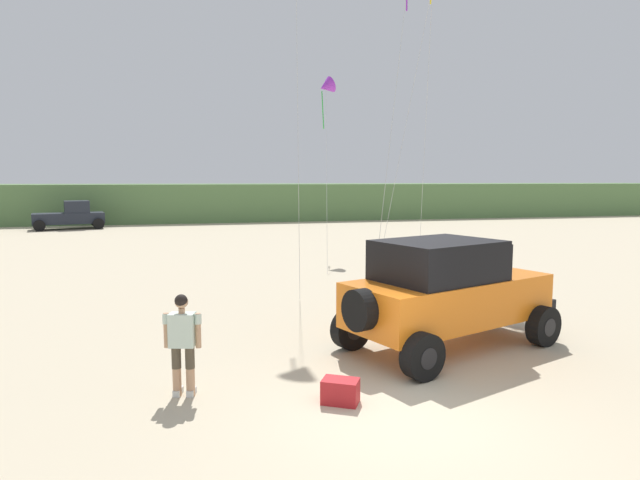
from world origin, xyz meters
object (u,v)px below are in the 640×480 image
object	(u,v)px
person_watching	(183,339)
kite_purple_stunt	(326,87)
jeep	(447,291)
cooler_box	(340,391)
distant_pickup	(71,216)

from	to	relation	value
person_watching	kite_purple_stunt	xyz separation A→B (m)	(6.33, 15.97, 6.78)
jeep	kite_purple_stunt	bearing A→B (deg)	85.74
person_watching	cooler_box	size ratio (longest dim) A/B	2.98
jeep	person_watching	distance (m)	5.41
jeep	kite_purple_stunt	size ratio (longest dim) A/B	0.61
cooler_box	jeep	bearing A→B (deg)	65.93
distant_pickup	kite_purple_stunt	size ratio (longest dim) A/B	0.60
jeep	person_watching	bearing A→B (deg)	-166.06
distant_pickup	kite_purple_stunt	bearing A→B (deg)	-48.18
kite_purple_stunt	jeep	bearing A→B (deg)	-94.26
jeep	cooler_box	world-z (taller)	jeep
jeep	distant_pickup	size ratio (longest dim) A/B	1.02
jeep	distant_pickup	bearing A→B (deg)	113.48
person_watching	cooler_box	bearing A→B (deg)	-19.99
jeep	cooler_box	bearing A→B (deg)	-142.88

